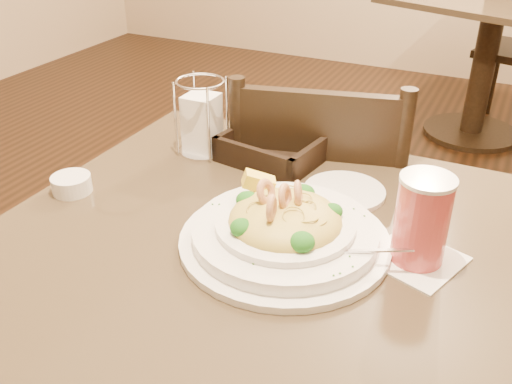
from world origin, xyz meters
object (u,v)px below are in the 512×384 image
at_px(background_table, 488,44).
at_px(bread_basket, 273,151).
at_px(pasta_bowl, 285,228).
at_px(drink_glass, 422,221).
at_px(dining_chair_near, 317,225).
at_px(napkin_caddy, 202,122).
at_px(side_plate, 344,192).
at_px(main_table, 252,339).
at_px(butter_ramekin, 72,184).

distance_m(background_table, bread_basket, 2.21).
xyz_separation_m(pasta_bowl, drink_glass, (0.21, 0.05, 0.04)).
bearing_deg(dining_chair_near, napkin_caddy, 31.29).
bearing_deg(side_plate, pasta_bowl, -100.23).
bearing_deg(background_table, main_table, -93.79).
height_order(dining_chair_near, napkin_caddy, dining_chair_near).
height_order(drink_glass, bread_basket, drink_glass).
bearing_deg(dining_chair_near, main_table, 80.96).
bearing_deg(napkin_caddy, dining_chair_near, 45.08).
bearing_deg(napkin_caddy, main_table, -46.36).
bearing_deg(pasta_bowl, dining_chair_near, 102.07).
relative_size(background_table, bread_basket, 5.01).
xyz_separation_m(background_table, side_plate, (-0.07, -2.26, 0.25)).
xyz_separation_m(background_table, butter_ramekin, (-0.55, -2.49, 0.26)).
xyz_separation_m(dining_chair_near, side_plate, (0.14, -0.26, 0.27)).
bearing_deg(butter_ramekin, drink_glass, 5.95).
bearing_deg(background_table, drink_glass, -87.43).
height_order(pasta_bowl, napkin_caddy, napkin_caddy).
height_order(main_table, background_table, same).
xyz_separation_m(pasta_bowl, side_plate, (0.04, 0.21, -0.03)).
distance_m(pasta_bowl, side_plate, 0.22).
relative_size(main_table, napkin_caddy, 5.28).
relative_size(napkin_caddy, side_plate, 1.06).
relative_size(pasta_bowl, napkin_caddy, 2.32).
bearing_deg(main_table, drink_glass, 12.15).
relative_size(background_table, napkin_caddy, 6.74).
distance_m(side_plate, butter_ramekin, 0.54).
xyz_separation_m(dining_chair_near, drink_glass, (0.31, -0.41, 0.34)).
height_order(dining_chair_near, pasta_bowl, dining_chair_near).
bearing_deg(side_plate, butter_ramekin, -155.14).
height_order(background_table, bread_basket, bread_basket).
relative_size(background_table, butter_ramekin, 14.78).
height_order(main_table, butter_ramekin, butter_ramekin).
relative_size(main_table, side_plate, 5.58).
height_order(dining_chair_near, bread_basket, dining_chair_near).
relative_size(drink_glass, bread_basket, 0.75).
bearing_deg(background_table, pasta_bowl, -92.40).
bearing_deg(pasta_bowl, main_table, -174.37).
xyz_separation_m(background_table, dining_chair_near, (-0.20, -2.00, -0.02)).
xyz_separation_m(background_table, pasta_bowl, (-0.10, -2.47, 0.27)).
height_order(bread_basket, side_plate, bread_basket).
xyz_separation_m(side_plate, butter_ramekin, (-0.49, -0.23, 0.01)).
distance_m(dining_chair_near, side_plate, 0.39).
relative_size(bread_basket, napkin_caddy, 1.35).
distance_m(background_table, napkin_caddy, 2.27).
relative_size(background_table, pasta_bowl, 2.91).
bearing_deg(background_table, dining_chair_near, -95.80).
bearing_deg(pasta_bowl, drink_glass, 13.96).
xyz_separation_m(main_table, side_plate, (0.10, 0.22, 0.25)).
xyz_separation_m(napkin_caddy, side_plate, (0.35, -0.05, -0.07)).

